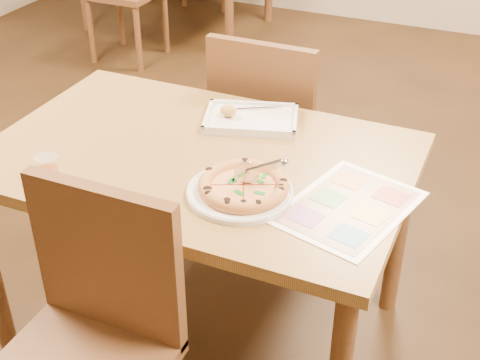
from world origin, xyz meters
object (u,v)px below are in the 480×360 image
at_px(dining_table, 199,177).
at_px(pizza, 243,186).
at_px(glass_tumbler, 49,172).
at_px(pizza_cutter, 260,169).
at_px(appetizer_tray, 249,119).
at_px(menu, 349,207).
at_px(plate, 240,193).
at_px(chair_near, 92,317).
at_px(chair_far, 269,117).

bearing_deg(dining_table, pizza, -34.67).
bearing_deg(dining_table, glass_tumbler, -133.87).
height_order(pizza_cutter, appetizer_tray, pizza_cutter).
distance_m(pizza_cutter, menu, 0.26).
height_order(dining_table, plate, plate).
relative_size(chair_near, plate, 1.57).
xyz_separation_m(chair_far, glass_tumbler, (-0.31, -0.92, 0.19)).
bearing_deg(chair_far, dining_table, 90.00).
xyz_separation_m(chair_near, glass_tumbler, (-0.31, 0.28, 0.19)).
relative_size(dining_table, pizza, 5.10).
bearing_deg(chair_near, glass_tumbler, 137.91).
bearing_deg(menu, plate, -167.76).
bearing_deg(dining_table, chair_far, 90.00).
height_order(plate, pizza, pizza).
distance_m(chair_near, pizza_cutter, 0.59).
bearing_deg(chair_far, menu, 126.11).
bearing_deg(glass_tumbler, pizza, 17.81).
relative_size(chair_near, glass_tumbler, 5.37).
height_order(chair_near, pizza_cutter, chair_near).
distance_m(chair_near, chair_far, 1.20).
relative_size(dining_table, glass_tumbler, 14.86).
bearing_deg(glass_tumbler, chair_far, 71.47).
xyz_separation_m(pizza_cutter, appetizer_tray, (-0.20, 0.39, -0.07)).
relative_size(chair_near, pizza_cutter, 3.48).
distance_m(plate, pizza_cutter, 0.09).
bearing_deg(chair_near, dining_table, 90.00).
relative_size(glass_tumbler, menu, 0.22).
distance_m(pizza_cutter, glass_tumbler, 0.60).
height_order(chair_far, plate, chair_far).
height_order(pizza, appetizer_tray, appetizer_tray).
xyz_separation_m(chair_near, plate, (0.21, 0.44, 0.16)).
bearing_deg(menu, chair_near, -134.98).
height_order(chair_far, pizza_cutter, chair_far).
xyz_separation_m(glass_tumbler, menu, (0.82, 0.23, -0.04)).
xyz_separation_m(chair_near, appetizer_tray, (0.06, 0.86, 0.16)).
distance_m(pizza, pizza_cutter, 0.07).
relative_size(chair_near, menu, 1.18).
distance_m(dining_table, glass_tumbler, 0.46).
height_order(chair_near, chair_far, same).
relative_size(plate, menu, 0.75).
relative_size(pizza, glass_tumbler, 2.91).
height_order(appetizer_tray, glass_tumbler, glass_tumbler).
distance_m(chair_far, plate, 0.81).
relative_size(dining_table, plate, 4.35).
relative_size(pizza, appetizer_tray, 0.72).
height_order(plate, appetizer_tray, appetizer_tray).
height_order(dining_table, chair_far, chair_far).
bearing_deg(glass_tumbler, plate, 17.46).
bearing_deg(plate, glass_tumbler, -162.54).
bearing_deg(plate, dining_table, 143.35).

